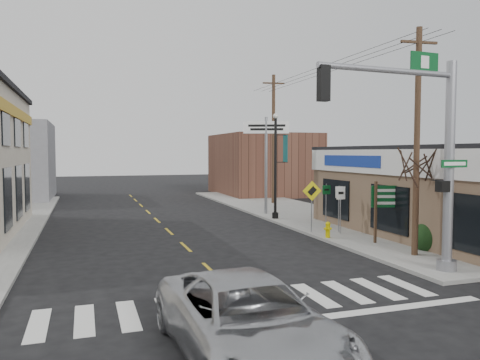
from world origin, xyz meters
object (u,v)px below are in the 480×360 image
object	(u,v)px
fire_hydrant	(328,229)
lamp_post	(276,158)
guide_sign	(388,202)
bare_tree	(417,157)
dance_center_sign	(266,140)
suv	(248,321)
traffic_signal_pole	(429,143)
utility_pole_far	(273,138)
utility_pole_near	(417,140)

from	to	relation	value
fire_hydrant	lamp_post	world-z (taller)	lamp_post
guide_sign	lamp_post	world-z (taller)	lamp_post
bare_tree	dance_center_sign	bearing A→B (deg)	94.41
suv	dance_center_sign	distance (m)	20.69
guide_sign	lamp_post	xyz separation A→B (m)	(-1.69, 8.09, 1.79)
traffic_signal_pole	utility_pole_far	world-z (taller)	utility_pole_far
lamp_post	dance_center_sign	bearing A→B (deg)	105.10
lamp_post	bare_tree	size ratio (longest dim) A/B	1.30
traffic_signal_pole	suv	bearing A→B (deg)	-155.62
suv	lamp_post	size ratio (longest dim) A/B	0.93
traffic_signal_pole	dance_center_sign	xyz separation A→B (m)	(0.45, 14.86, 0.49)
traffic_signal_pole	bare_tree	size ratio (longest dim) A/B	1.48
traffic_signal_pole	dance_center_sign	size ratio (longest dim) A/B	1.15
guide_sign	fire_hydrant	world-z (taller)	guide_sign
traffic_signal_pole	guide_sign	bearing A→B (deg)	63.78
fire_hydrant	utility_pole_near	xyz separation A→B (m)	(1.31, -4.14, 3.87)
traffic_signal_pole	fire_hydrant	world-z (taller)	traffic_signal_pole
suv	fire_hydrant	distance (m)	12.61
traffic_signal_pole	dance_center_sign	distance (m)	14.88
fire_hydrant	suv	bearing A→B (deg)	-125.81
traffic_signal_pole	guide_sign	distance (m)	5.54
lamp_post	guide_sign	bearing A→B (deg)	-57.25
traffic_signal_pole	fire_hydrant	size ratio (longest dim) A/B	9.58
utility_pole_near	lamp_post	bearing A→B (deg)	102.38
dance_center_sign	utility_pole_far	bearing A→B (deg)	84.74
suv	utility_pole_far	xyz separation A→B (m)	(10.58, 24.28, 4.24)
dance_center_sign	utility_pole_near	distance (m)	12.71
lamp_post	bare_tree	world-z (taller)	lamp_post
suv	dance_center_sign	size ratio (longest dim) A/B	0.94
suv	utility_pole_near	xyz separation A→B (m)	(8.68, 6.09, 3.61)
fire_hydrant	dance_center_sign	xyz separation A→B (m)	(0.43, 8.53, 4.17)
lamp_post	bare_tree	bearing A→B (deg)	-62.58
traffic_signal_pole	utility_pole_near	xyz separation A→B (m)	(1.33, 2.19, 0.19)
utility_pole_far	lamp_post	bearing A→B (deg)	-103.73
dance_center_sign	lamp_post	bearing A→B (deg)	-74.37
dance_center_sign	traffic_signal_pole	bearing A→B (deg)	-70.30
lamp_post	utility_pole_near	xyz separation A→B (m)	(1.10, -10.51, 0.78)
guide_sign	utility_pole_far	size ratio (longest dim) A/B	0.27
suv	bare_tree	world-z (taller)	bare_tree
suv	fire_hydrant	xyz separation A→B (m)	(7.38, 10.23, -0.26)
dance_center_sign	utility_pole_near	xyz separation A→B (m)	(0.88, -12.67, -0.30)
traffic_signal_pole	guide_sign	size ratio (longest dim) A/B	2.65
bare_tree	traffic_signal_pole	bearing A→B (deg)	-122.17
guide_sign	dance_center_sign	size ratio (longest dim) A/B	0.43
guide_sign	bare_tree	size ratio (longest dim) A/B	0.56
guide_sign	utility_pole_far	world-z (taller)	utility_pole_far
suv	guide_sign	world-z (taller)	guide_sign
bare_tree	lamp_post	bearing A→B (deg)	96.51
utility_pole_far	dance_center_sign	bearing A→B (deg)	-109.13
fire_hydrant	utility_pole_near	size ratio (longest dim) A/B	0.09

